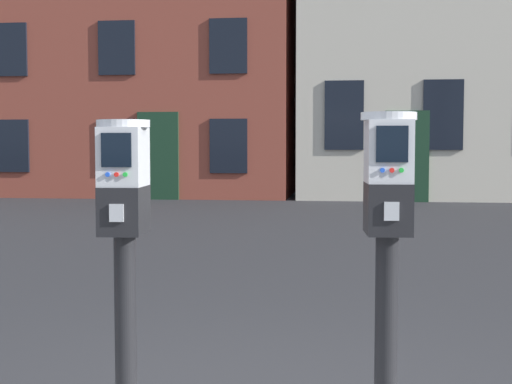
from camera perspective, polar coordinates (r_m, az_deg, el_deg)
The scene contains 3 objects.
parking_meter_near_kerb at distance 3.05m, azimuth -10.20°, elevation -2.13°, with size 0.23×0.26×1.31m.
parking_meter_twin_adjacent at distance 2.91m, azimuth 10.18°, elevation -2.06°, with size 0.23×0.26×1.33m.
townhouse_green_painted at distance 21.26m, azimuth -8.19°, elevation 12.81°, with size 8.12×6.27×9.37m.
Camera 1 is at (0.42, -3.17, 1.35)m, focal length 51.48 mm.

